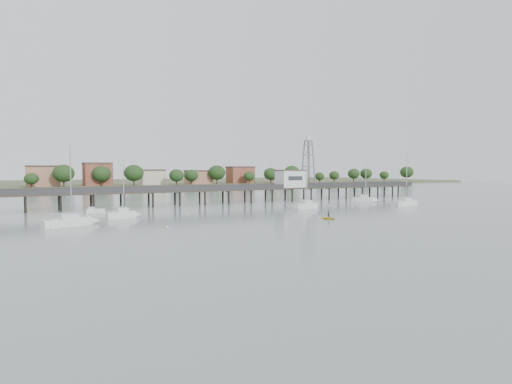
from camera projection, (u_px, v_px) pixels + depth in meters
ground_plane at (378, 232)px, 63.93m from camera, size 500.00×500.00×0.00m
pier at (214, 190)px, 115.83m from camera, size 150.00×5.00×5.50m
pier_building at (291, 178)px, 128.01m from camera, size 8.40×5.40×5.30m
lattice_tower at (308, 164)px, 130.99m from camera, size 3.20×3.20×15.50m
sailboat_a at (78, 221)px, 71.51m from camera, size 9.01×4.68×14.25m
sailboat_b at (127, 215)px, 82.39m from camera, size 6.56×2.87×10.66m
sailboat_d at (409, 203)px, 111.97m from camera, size 9.19×3.54×14.74m
sailboat_c at (309, 206)px, 102.64m from camera, size 8.56×4.38×13.58m
sailboat_e at (368, 200)px, 123.52m from camera, size 6.35×6.14×11.45m
white_tender at (95, 211)px, 91.78m from camera, size 4.02×2.25×1.48m
yellow_dinghy at (328, 219)px, 80.36m from camera, size 2.04×1.16×2.74m
dinghy_occupant at (328, 219)px, 80.36m from camera, size 0.48×1.28×0.31m
mooring_buoys at (285, 213)px, 91.58m from camera, size 84.46×22.15×0.39m
far_shore at (100, 183)px, 272.08m from camera, size 500.00×170.00×10.40m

